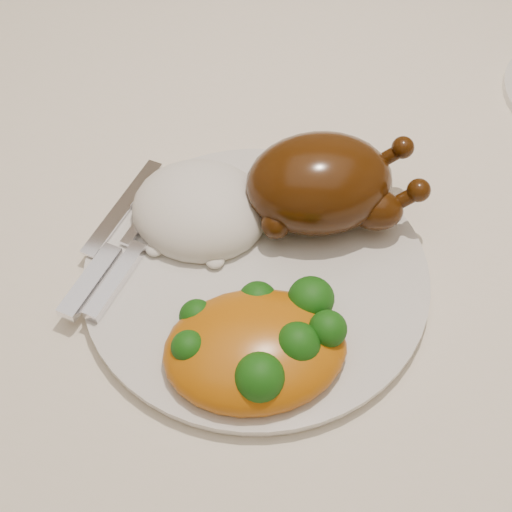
# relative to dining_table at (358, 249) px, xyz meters

# --- Properties ---
(floor) EXTENTS (4.00, 4.00, 0.00)m
(floor) POSITION_rel_dining_table_xyz_m (0.00, 0.00, -0.67)
(floor) COLOR brown
(floor) RESTS_ON ground
(dining_table) EXTENTS (1.60, 0.90, 0.76)m
(dining_table) POSITION_rel_dining_table_xyz_m (0.00, 0.00, 0.00)
(dining_table) COLOR brown
(dining_table) RESTS_ON floor
(tablecloth) EXTENTS (1.73, 1.03, 0.18)m
(tablecloth) POSITION_rel_dining_table_xyz_m (0.00, 0.00, 0.07)
(tablecloth) COLOR #F1E4CF
(tablecloth) RESTS_ON dining_table
(dinner_plate) EXTENTS (0.32, 0.32, 0.01)m
(dinner_plate) POSITION_rel_dining_table_xyz_m (-0.09, -0.13, 0.11)
(dinner_plate) COLOR silver
(dinner_plate) RESTS_ON tablecloth
(roast_chicken) EXTENTS (0.17, 0.13, 0.08)m
(roast_chicken) POSITION_rel_dining_table_xyz_m (-0.04, -0.06, 0.15)
(roast_chicken) COLOR #462107
(roast_chicken) RESTS_ON dinner_plate
(rice_mound) EXTENTS (0.13, 0.12, 0.06)m
(rice_mound) POSITION_rel_dining_table_xyz_m (-0.15, -0.09, 0.13)
(rice_mound) COLOR white
(rice_mound) RESTS_ON dinner_plate
(mac_and_cheese) EXTENTS (0.17, 0.15, 0.06)m
(mac_and_cheese) POSITION_rel_dining_table_xyz_m (-0.06, -0.21, 0.13)
(mac_and_cheese) COLOR #B8600B
(mac_and_cheese) RESTS_ON dinner_plate
(cutlery) EXTENTS (0.06, 0.19, 0.01)m
(cutlery) POSITION_rel_dining_table_xyz_m (-0.21, -0.15, 0.12)
(cutlery) COLOR silver
(cutlery) RESTS_ON dinner_plate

